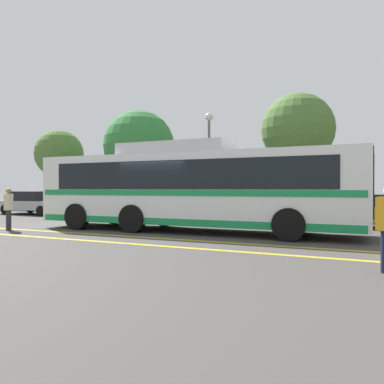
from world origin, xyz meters
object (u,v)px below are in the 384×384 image
at_px(pedestrian_2, 9,207).
at_px(tree_0, 139,146).
at_px(parked_car_3, 363,210).
at_px(transit_bus, 192,187).
at_px(tree_2, 298,130).
at_px(street_lamp, 209,144).
at_px(parked_car_1, 131,203).
at_px(parked_car_0, 35,203).
at_px(parked_car_2, 221,206).
at_px(tree_3, 59,154).

bearing_deg(pedestrian_2, tree_0, 153.74).
bearing_deg(parked_car_3, transit_bus, 129.52).
bearing_deg(tree_2, transit_bus, -103.32).
height_order(parked_car_3, street_lamp, street_lamp).
bearing_deg(parked_car_1, street_lamp, 128.90).
height_order(parked_car_3, tree_2, tree_2).
relative_size(parked_car_0, tree_2, 0.69).
relative_size(transit_bus, street_lamp, 2.11).
xyz_separation_m(parked_car_3, tree_0, (-13.77, 4.82, 3.75)).
bearing_deg(pedestrian_2, parked_car_2, 103.95).
xyz_separation_m(parked_car_1, pedestrian_2, (-0.80, -7.02, 0.11)).
bearing_deg(transit_bus, parked_car_1, -129.40).
bearing_deg(tree_2, tree_3, -174.56).
relative_size(parked_car_1, parked_car_3, 0.89).
xyz_separation_m(parked_car_2, tree_2, (2.67, 5.49, 4.24)).
bearing_deg(tree_2, parked_car_1, -146.54).
relative_size(parked_car_0, street_lamp, 0.84).
height_order(parked_car_2, parked_car_3, parked_car_2).
distance_m(street_lamp, tree_3, 12.24).
distance_m(transit_bus, parked_car_2, 4.33).
height_order(parked_car_1, tree_0, tree_0).
relative_size(parked_car_3, pedestrian_2, 3.09).
xyz_separation_m(parked_car_2, parked_car_3, (6.10, 0.00, -0.04)).
xyz_separation_m(parked_car_0, tree_2, (14.68, 5.52, 4.26)).
xyz_separation_m(tree_0, tree_3, (-6.21, -0.91, -0.37)).
height_order(transit_bus, parked_car_1, transit_bus).
distance_m(parked_car_3, tree_3, 20.64).
bearing_deg(tree_2, parked_car_3, -58.00).
distance_m(parked_car_1, tree_3, 9.93).
bearing_deg(street_lamp, parked_car_0, -165.37).
relative_size(parked_car_3, tree_3, 0.84).
xyz_separation_m(pedestrian_2, tree_0, (-1.62, 11.59, 3.55)).
height_order(transit_bus, tree_3, tree_3).
distance_m(pedestrian_2, tree_3, 13.62).
bearing_deg(parked_car_2, parked_car_3, 91.94).
distance_m(parked_car_1, tree_0, 6.33).
distance_m(parked_car_0, parked_car_1, 6.76).
height_order(parked_car_2, tree_0, tree_0).
bearing_deg(parked_car_0, tree_2, 112.10).
distance_m(transit_bus, tree_2, 10.53).
bearing_deg(parked_car_0, street_lamp, 106.11).
xyz_separation_m(street_lamp, tree_2, (4.38, 2.83, 0.91)).
height_order(parked_car_1, tree_2, tree_2).
height_order(parked_car_0, pedestrian_2, pedestrian_2).
xyz_separation_m(transit_bus, parked_car_1, (-5.63, 4.48, -0.85)).
bearing_deg(parked_car_1, pedestrian_2, -1.72).
relative_size(parked_car_1, tree_2, 0.62).
distance_m(parked_car_0, tree_0, 7.50).
xyz_separation_m(transit_bus, tree_0, (-8.04, 9.05, 2.81)).
bearing_deg(pedestrian_2, transit_bus, 77.38).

